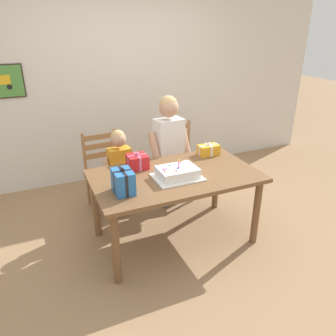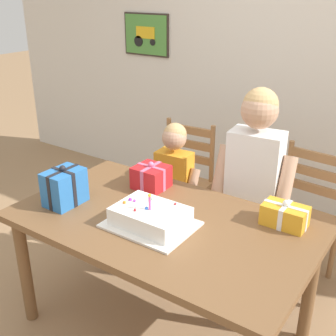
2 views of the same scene
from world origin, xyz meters
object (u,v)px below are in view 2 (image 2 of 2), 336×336
(gift_box_red_large, at_px, (285,215))
(gift_box_corner_small, at_px, (151,177))
(chair_left, at_px, (180,183))
(chair_right, at_px, (302,218))
(child_younger, at_px, (174,179))
(child_older, at_px, (254,174))
(gift_box_beside_cake, at_px, (64,187))
(dining_table, at_px, (162,234))
(birthday_cake, at_px, (150,217))

(gift_box_red_large, distance_m, gift_box_corner_small, 0.83)
(chair_left, height_order, chair_right, same)
(gift_box_red_large, bearing_deg, chair_left, 149.52)
(chair_right, distance_m, child_younger, 0.89)
(chair_right, xyz_separation_m, child_older, (-0.25, -0.26, 0.35))
(gift_box_beside_cake, distance_m, child_older, 1.12)
(child_older, bearing_deg, dining_table, -108.94)
(gift_box_red_large, relative_size, chair_right, 0.25)
(chair_right, height_order, child_older, child_older)
(gift_box_red_large, distance_m, chair_right, 0.69)
(dining_table, distance_m, gift_box_corner_small, 0.43)
(dining_table, relative_size, chair_left, 1.72)
(gift_box_corner_small, bearing_deg, child_older, 36.28)
(child_older, bearing_deg, gift_box_corner_small, -143.72)
(gift_box_red_large, distance_m, gift_box_beside_cake, 1.20)
(chair_left, height_order, child_older, child_older)
(birthday_cake, xyz_separation_m, chair_right, (0.49, 1.00, -0.32))
(dining_table, relative_size, gift_box_corner_small, 8.09)
(dining_table, xyz_separation_m, child_older, (0.22, 0.65, 0.17))
(gift_box_beside_cake, bearing_deg, chair_right, 46.08)
(gift_box_beside_cake, relative_size, gift_box_corner_small, 1.20)
(birthday_cake, xyz_separation_m, gift_box_beside_cake, (-0.54, -0.07, 0.05))
(gift_box_beside_cake, bearing_deg, gift_box_red_large, 23.05)
(gift_box_beside_cake, bearing_deg, child_older, 46.07)
(gift_box_beside_cake, xyz_separation_m, child_older, (0.78, 0.81, -0.02))
(gift_box_corner_small, bearing_deg, gift_box_beside_cake, -122.10)
(gift_box_beside_cake, distance_m, gift_box_corner_small, 0.52)
(gift_box_red_large, distance_m, child_younger, 0.98)
(gift_box_red_large, height_order, chair_left, chair_left)
(chair_left, bearing_deg, child_younger, -66.46)
(birthday_cake, height_order, gift_box_red_large, birthday_cake)
(gift_box_corner_small, distance_m, chair_right, 1.04)
(child_older, bearing_deg, chair_left, 159.55)
(chair_right, height_order, child_younger, child_younger)
(chair_right, bearing_deg, gift_box_red_large, -83.17)
(child_younger, bearing_deg, dining_table, -61.15)
(gift_box_beside_cake, bearing_deg, chair_left, 85.66)
(child_older, distance_m, child_younger, 0.62)
(gift_box_corner_small, distance_m, chair_left, 0.74)
(birthday_cake, relative_size, child_older, 0.33)
(birthday_cake, relative_size, gift_box_beside_cake, 1.87)
(gift_box_beside_cake, height_order, child_younger, child_younger)
(gift_box_corner_small, bearing_deg, chair_right, 39.88)
(birthday_cake, distance_m, gift_box_corner_small, 0.45)
(gift_box_red_large, bearing_deg, child_older, 133.46)
(chair_left, xyz_separation_m, chair_right, (0.95, -0.00, 0.00))
(birthday_cake, bearing_deg, gift_box_red_large, 35.10)
(birthday_cake, height_order, chair_right, birthday_cake)
(dining_table, relative_size, child_older, 1.18)
(gift_box_red_large, bearing_deg, gift_box_corner_small, -177.95)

